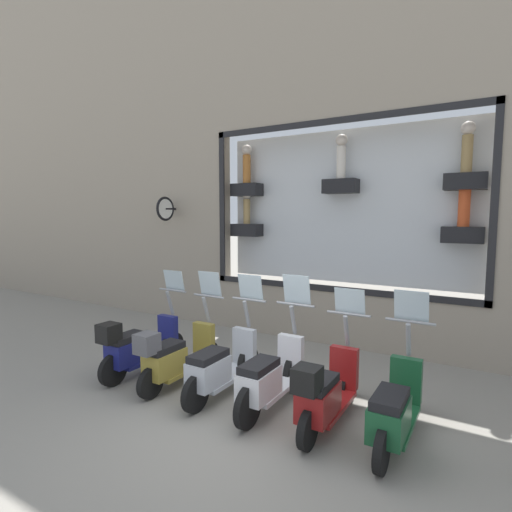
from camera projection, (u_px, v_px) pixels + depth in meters
name	position (u px, v px, depth m)	size (l,w,h in m)	color
ground_plane	(238.00, 420.00, 5.02)	(120.00, 120.00, 0.00)	gray
building_facade	(340.00, 98.00, 7.61)	(1.21, 36.00, 9.43)	gray
scooter_green_0	(395.00, 409.00, 4.45)	(1.79, 0.60, 1.63)	black
scooter_red_1	(325.00, 392.00, 4.80)	(1.79, 0.60, 1.58)	black
scooter_white_2	(270.00, 377.00, 5.27)	(1.81, 0.60, 1.71)	black
scooter_silver_3	(220.00, 367.00, 5.67)	(1.80, 0.60, 1.65)	black
scooter_olive_4	(175.00, 356.00, 6.01)	(1.79, 0.60, 1.64)	black
scooter_navy_5	(137.00, 347.00, 6.42)	(1.80, 0.61, 1.60)	black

